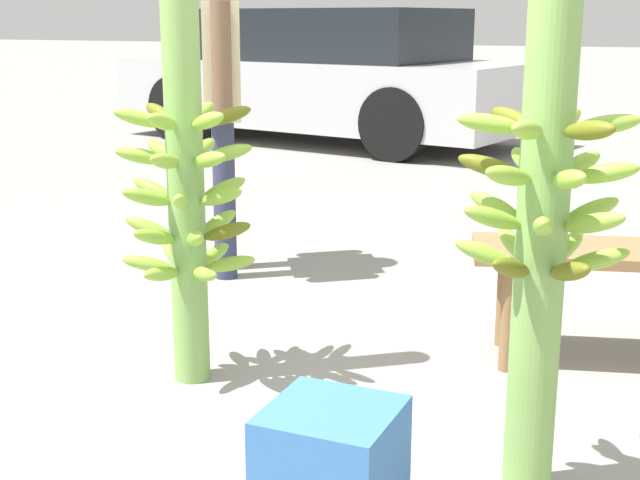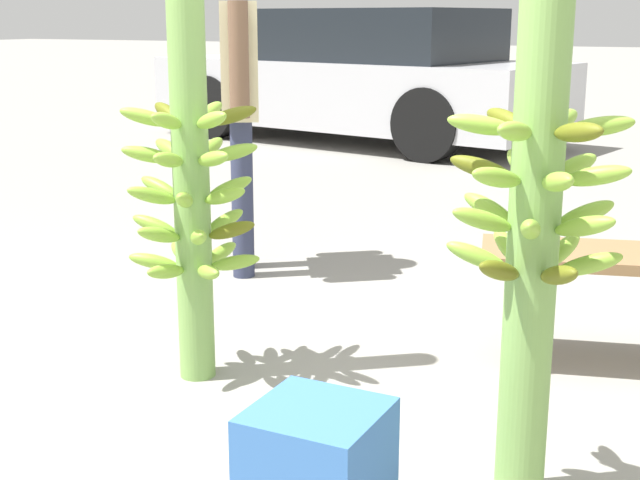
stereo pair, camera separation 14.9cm
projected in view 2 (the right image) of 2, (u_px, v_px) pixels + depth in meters
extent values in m
plane|color=gray|center=(290.00, 461.00, 2.63)|extent=(80.00, 80.00, 0.00)
cylinder|color=#7AA851|center=(191.00, 163.00, 3.07)|extent=(0.13, 0.13, 1.57)
ellipsoid|color=#84B238|center=(211.00, 120.00, 2.92)|extent=(0.19, 0.12, 0.10)
ellipsoid|color=#5D6216|center=(232.00, 116.00, 3.05)|extent=(0.18, 0.15, 0.10)
ellipsoid|color=#84B238|center=(209.00, 112.00, 3.16)|extent=(0.07, 0.19, 0.10)
ellipsoid|color=#5D6216|center=(168.00, 113.00, 3.14)|extent=(0.19, 0.12, 0.10)
ellipsoid|color=#84B238|center=(146.00, 117.00, 3.01)|extent=(0.18, 0.15, 0.10)
ellipsoid|color=#84B238|center=(167.00, 121.00, 2.90)|extent=(0.07, 0.19, 0.10)
ellipsoid|color=#84B238|center=(233.00, 153.00, 3.08)|extent=(0.18, 0.15, 0.09)
ellipsoid|color=#84B238|center=(210.00, 148.00, 3.19)|extent=(0.07, 0.19, 0.09)
ellipsoid|color=#84B238|center=(169.00, 149.00, 3.17)|extent=(0.19, 0.12, 0.09)
ellipsoid|color=#84B238|center=(147.00, 155.00, 3.04)|extent=(0.18, 0.15, 0.09)
ellipsoid|color=#84B238|center=(168.00, 160.00, 2.93)|extent=(0.07, 0.19, 0.09)
ellipsoid|color=#84B238|center=(213.00, 159.00, 2.95)|extent=(0.19, 0.12, 0.09)
ellipsoid|color=#84B238|center=(225.00, 196.00, 3.02)|extent=(0.19, 0.06, 0.10)
ellipsoid|color=#84B238|center=(230.00, 188.00, 3.16)|extent=(0.15, 0.18, 0.10)
ellipsoid|color=#84B238|center=(198.00, 184.00, 3.23)|extent=(0.12, 0.19, 0.10)
ellipsoid|color=#84B238|center=(160.00, 188.00, 3.17)|extent=(0.19, 0.06, 0.10)
ellipsoid|color=#84B238|center=(152.00, 195.00, 3.03)|extent=(0.15, 0.18, 0.10)
ellipsoid|color=#84B238|center=(184.00, 200.00, 2.96)|extent=(0.12, 0.19, 0.10)
ellipsoid|color=#84B238|center=(159.00, 235.00, 3.03)|extent=(0.10, 0.19, 0.10)
ellipsoid|color=#84B238|center=(199.00, 237.00, 2.99)|extent=(0.16, 0.17, 0.10)
ellipsoid|color=#5D6216|center=(232.00, 230.00, 3.09)|extent=(0.19, 0.09, 0.10)
ellipsoid|color=#84B238|center=(225.00, 221.00, 3.23)|extent=(0.10, 0.19, 0.10)
ellipsoid|color=#84B238|center=(188.00, 219.00, 3.26)|extent=(0.16, 0.17, 0.10)
ellipsoid|color=#84B238|center=(155.00, 225.00, 3.16)|extent=(0.19, 0.09, 0.10)
ellipsoid|color=#84B238|center=(181.00, 253.00, 3.28)|extent=(0.18, 0.15, 0.08)
ellipsoid|color=#84B238|center=(153.00, 261.00, 3.16)|extent=(0.19, 0.12, 0.08)
ellipsoid|color=#84B238|center=(166.00, 272.00, 3.04)|extent=(0.07, 0.19, 0.08)
ellipsoid|color=#84B238|center=(208.00, 272.00, 3.03)|extent=(0.18, 0.15, 0.08)
ellipsoid|color=#84B238|center=(235.00, 263.00, 3.15)|extent=(0.19, 0.12, 0.08)
ellipsoid|color=#84B238|center=(220.00, 253.00, 3.28)|extent=(0.07, 0.19, 0.08)
cylinder|color=#7AA851|center=(532.00, 250.00, 2.28)|extent=(0.13, 0.13, 1.39)
ellipsoid|color=#5D6216|center=(578.00, 132.00, 2.07)|extent=(0.16, 0.15, 0.07)
ellipsoid|color=#84B238|center=(600.00, 126.00, 2.19)|extent=(0.18, 0.10, 0.07)
ellipsoid|color=#84B238|center=(563.00, 120.00, 2.32)|extent=(0.08, 0.18, 0.07)
ellipsoid|color=#5D6216|center=(506.00, 120.00, 2.33)|extent=(0.16, 0.15, 0.07)
ellipsoid|color=#84B238|center=(481.00, 125.00, 2.22)|extent=(0.18, 0.10, 0.07)
ellipsoid|color=#84B238|center=(515.00, 131.00, 2.09)|extent=(0.08, 0.18, 0.07)
ellipsoid|color=#84B238|center=(497.00, 177.00, 2.15)|extent=(0.12, 0.18, 0.08)
ellipsoid|color=#84B238|center=(557.00, 182.00, 2.09)|extent=(0.13, 0.17, 0.08)
ellipsoid|color=#84B238|center=(597.00, 176.00, 2.17)|extent=(0.18, 0.05, 0.08)
ellipsoid|color=#84B238|center=(575.00, 166.00, 2.31)|extent=(0.12, 0.18, 0.08)
ellipsoid|color=#84B238|center=(519.00, 163.00, 2.37)|extent=(0.13, 0.17, 0.08)
ellipsoid|color=#5D6216|center=(481.00, 168.00, 2.29)|extent=(0.18, 0.05, 0.08)
ellipsoid|color=#84B238|center=(531.00, 229.00, 2.13)|extent=(0.08, 0.18, 0.10)
ellipsoid|color=#84B238|center=(585.00, 226.00, 2.16)|extent=(0.18, 0.10, 0.10)
ellipsoid|color=#84B238|center=(585.00, 214.00, 2.29)|extent=(0.16, 0.15, 0.10)
ellipsoid|color=#84B238|center=(538.00, 206.00, 2.39)|extent=(0.08, 0.18, 0.10)
ellipsoid|color=#84B238|center=(489.00, 208.00, 2.36)|extent=(0.18, 0.10, 0.10)
ellipsoid|color=#84B238|center=(482.00, 220.00, 2.23)|extent=(0.16, 0.15, 0.10)
ellipsoid|color=#5D6216|center=(559.00, 275.00, 2.15)|extent=(0.15, 0.16, 0.10)
ellipsoid|color=#84B238|center=(589.00, 264.00, 2.25)|extent=(0.18, 0.08, 0.10)
ellipsoid|color=#84B238|center=(562.00, 250.00, 2.38)|extent=(0.10, 0.18, 0.10)
ellipsoid|color=#84B238|center=(508.00, 247.00, 2.42)|extent=(0.15, 0.16, 0.10)
ellipsoid|color=#84B238|center=(476.00, 256.00, 2.32)|extent=(0.18, 0.08, 0.10)
ellipsoid|color=#5D6216|center=(499.00, 271.00, 2.19)|extent=(0.10, 0.18, 0.10)
cylinder|color=#2D334C|center=(243.00, 193.00, 4.58)|extent=(0.15, 0.15, 0.79)
cylinder|color=#2D334C|center=(242.00, 200.00, 4.42)|extent=(0.15, 0.15, 0.79)
cube|color=beige|center=(240.00, 61.00, 4.34)|extent=(0.35, 0.42, 0.56)
cylinder|color=brown|center=(240.00, 56.00, 4.57)|extent=(0.13, 0.13, 0.53)
cylinder|color=brown|center=(239.00, 60.00, 4.10)|extent=(0.13, 0.13, 0.53)
cylinder|color=olive|center=(515.00, 299.00, 3.48)|extent=(0.06, 0.06, 0.41)
cylinder|color=olive|center=(516.00, 321.00, 3.22)|extent=(0.06, 0.06, 0.41)
cube|color=#B7B7BC|center=(356.00, 92.00, 9.34)|extent=(4.55, 2.47, 0.66)
cube|color=black|center=(370.00, 35.00, 9.10)|extent=(2.62, 1.98, 0.51)
cylinder|color=black|center=(213.00, 107.00, 9.58)|extent=(0.70, 0.32, 0.67)
cylinder|color=black|center=(302.00, 97.00, 10.77)|extent=(0.70, 0.32, 0.67)
cylinder|color=black|center=(428.00, 125.00, 8.00)|extent=(0.70, 0.32, 0.67)
cylinder|color=black|center=(504.00, 111.00, 9.19)|extent=(0.70, 0.32, 0.67)
cube|color=#386BB2|center=(317.00, 467.00, 2.26)|extent=(0.32, 0.32, 0.32)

